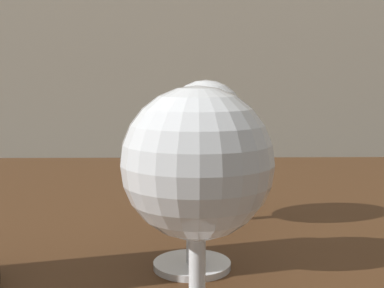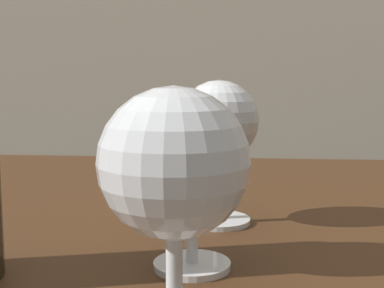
# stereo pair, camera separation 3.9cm
# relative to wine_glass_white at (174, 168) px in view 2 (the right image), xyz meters

# --- Properties ---
(wine_glass_white) EXTENTS (0.08, 0.08, 0.14)m
(wine_glass_white) POSITION_rel_wine_glass_white_xyz_m (0.00, 0.00, 0.00)
(wine_glass_white) COLOR white
(wine_glass_white) RESTS_ON dining_table
(wine_glass_port) EXTENTS (0.08, 0.08, 0.13)m
(wine_glass_port) POSITION_rel_wine_glass_white_xyz_m (-0.00, 0.12, -0.01)
(wine_glass_port) COLOR white
(wine_glass_port) RESTS_ON dining_table
(wine_glass_amber) EXTENTS (0.08, 0.08, 0.14)m
(wine_glass_amber) POSITION_rel_wine_glass_white_xyz_m (0.01, 0.25, -0.00)
(wine_glass_amber) COLOR white
(wine_glass_amber) RESTS_ON dining_table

